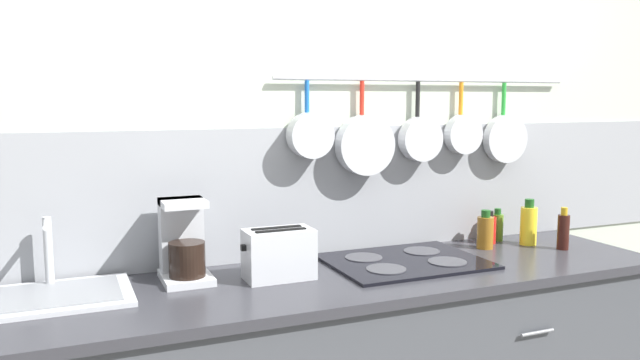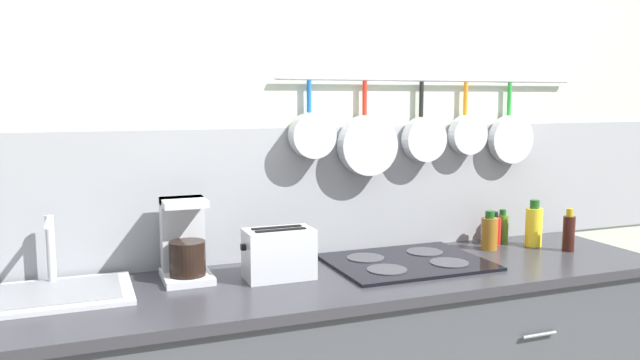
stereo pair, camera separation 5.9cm
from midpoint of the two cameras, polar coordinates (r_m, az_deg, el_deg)
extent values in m
cube|color=#B2BCA8|center=(2.47, -0.17, 1.56)|extent=(7.20, 0.06, 2.60)
cube|color=gray|center=(2.48, -0.13, -1.02)|extent=(7.20, 0.07, 0.51)
cylinder|color=#B7BABF|center=(2.65, 11.07, 8.97)|extent=(1.38, 0.02, 0.02)
cylinder|color=#1959B2|center=(2.40, -0.30, 7.64)|extent=(0.02, 0.02, 0.12)
cylinder|color=#B7BABF|center=(2.37, 0.00, 4.09)|extent=(0.17, 0.07, 0.17)
cylinder|color=red|center=(2.49, 4.79, 7.47)|extent=(0.02, 0.02, 0.13)
cylinder|color=#B7BABF|center=(2.47, 5.06, 3.18)|extent=(0.24, 0.06, 0.24)
cylinder|color=black|center=(2.61, 9.89, 7.28)|extent=(0.02, 0.02, 0.14)
cylinder|color=#B7BABF|center=(2.59, 10.15, 3.68)|extent=(0.18, 0.06, 0.18)
cylinder|color=orange|center=(2.73, 13.77, 7.24)|extent=(0.02, 0.02, 0.14)
cylinder|color=#B7BABF|center=(2.71, 13.97, 4.04)|extent=(0.17, 0.05, 0.17)
cylinder|color=green|center=(2.87, 17.49, 7.08)|extent=(0.02, 0.02, 0.14)
cylinder|color=#B7BABF|center=(2.85, 17.62, 3.56)|extent=(0.21, 0.04, 0.21)
cylinder|color=slate|center=(2.37, 20.11, -13.16)|extent=(0.14, 0.01, 0.01)
cube|color=#2D2D33|center=(2.23, 3.05, -9.16)|extent=(2.49, 0.61, 0.03)
cube|color=#B7BABF|center=(2.15, -22.64, -9.70)|extent=(0.49, 0.35, 0.01)
cube|color=slate|center=(2.15, -22.65, -9.45)|extent=(0.42, 0.28, 0.00)
cylinder|color=#B7BABF|center=(2.25, -22.71, -6.01)|extent=(0.03, 0.03, 0.24)
cylinder|color=#B7BABF|center=(2.16, -22.90, -3.59)|extent=(0.02, 0.14, 0.02)
cube|color=#B7BABF|center=(2.22, -11.34, -8.64)|extent=(0.16, 0.21, 0.02)
cube|color=#B7BABF|center=(2.25, -11.73, -5.04)|extent=(0.15, 0.08, 0.28)
cylinder|color=black|center=(2.17, -11.26, -7.04)|extent=(0.12, 0.12, 0.12)
cube|color=#B7BABF|center=(2.18, -11.61, -2.01)|extent=(0.15, 0.16, 0.02)
cube|color=#B7BABF|center=(2.18, -3.00, -6.76)|extent=(0.24, 0.13, 0.17)
cube|color=black|center=(2.13, -2.82, -4.59)|extent=(0.18, 0.02, 0.00)
cube|color=black|center=(2.18, -3.21, -4.35)|extent=(0.18, 0.02, 0.00)
cube|color=black|center=(2.13, -6.25, -6.13)|extent=(0.02, 0.02, 0.02)
cube|color=black|center=(2.41, 8.63, -7.42)|extent=(0.58, 0.45, 0.01)
cylinder|color=#38383D|center=(2.27, 6.88, -8.11)|extent=(0.14, 0.14, 0.00)
cylinder|color=#38383D|center=(2.40, 12.43, -7.38)|extent=(0.14, 0.14, 0.00)
cylinder|color=#38383D|center=(2.43, 4.88, -7.08)|extent=(0.14, 0.14, 0.00)
cylinder|color=#38383D|center=(2.55, 10.19, -6.46)|extent=(0.14, 0.14, 0.00)
cylinder|color=#8C5919|center=(2.69, 15.82, -4.75)|extent=(0.07, 0.07, 0.13)
cylinder|color=#194C19|center=(2.67, 15.89, -3.06)|extent=(0.04, 0.04, 0.03)
cylinder|color=red|center=(2.79, 16.18, -4.50)|extent=(0.06, 0.06, 0.12)
cylinder|color=black|center=(2.77, 16.23, -3.08)|extent=(0.03, 0.03, 0.03)
cylinder|color=#4C721E|center=(2.85, 16.89, -4.25)|extent=(0.05, 0.05, 0.12)
cylinder|color=#194C19|center=(2.84, 16.95, -2.85)|extent=(0.03, 0.03, 0.03)
cylinder|color=yellow|center=(2.81, 19.52, -4.08)|extent=(0.07, 0.07, 0.16)
cylinder|color=#194C19|center=(2.79, 19.61, -2.11)|extent=(0.04, 0.04, 0.04)
cylinder|color=#33140F|center=(2.76, 22.42, -4.58)|extent=(0.05, 0.05, 0.14)
cylinder|color=#B28C19|center=(2.75, 22.51, -2.78)|extent=(0.03, 0.03, 0.03)
camera|label=1|loc=(0.03, -89.21, 0.10)|focal=35.00mm
camera|label=2|loc=(0.03, 90.79, -0.10)|focal=35.00mm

